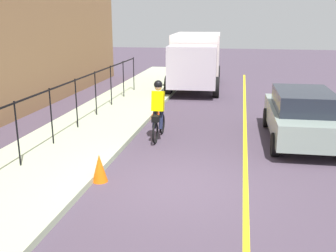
# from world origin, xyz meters

# --- Properties ---
(ground_plane) EXTENTS (80.00, 80.00, 0.00)m
(ground_plane) POSITION_xyz_m (0.00, 0.00, 0.00)
(ground_plane) COLOR #463949
(lane_line_centre) EXTENTS (36.00, 0.12, 0.01)m
(lane_line_centre) POSITION_xyz_m (0.00, -1.60, 0.00)
(lane_line_centre) COLOR yellow
(lane_line_centre) RESTS_ON ground
(sidewalk) EXTENTS (40.00, 3.20, 0.15)m
(sidewalk) POSITION_xyz_m (0.00, 3.40, 0.07)
(sidewalk) COLOR #A6B392
(sidewalk) RESTS_ON ground
(iron_fence) EXTENTS (19.29, 0.04, 1.60)m
(iron_fence) POSITION_xyz_m (1.00, 3.80, 1.33)
(iron_fence) COLOR black
(iron_fence) RESTS_ON sidewalk
(cyclist_lead) EXTENTS (1.71, 0.36, 1.83)m
(cyclist_lead) POSITION_xyz_m (3.29, 1.03, 0.91)
(cyclist_lead) COLOR black
(cyclist_lead) RESTS_ON ground
(patrol_sedan) EXTENTS (4.44, 2.00, 1.58)m
(patrol_sedan) POSITION_xyz_m (3.86, -3.21, 0.82)
(patrol_sedan) COLOR gray
(patrol_sedan) RESTS_ON ground
(box_truck_background) EXTENTS (6.82, 2.80, 2.78)m
(box_truck_background) POSITION_xyz_m (12.68, 0.98, 1.55)
(box_truck_background) COLOR silver
(box_truck_background) RESTS_ON ground
(traffic_cone_near) EXTENTS (0.36, 0.36, 0.60)m
(traffic_cone_near) POSITION_xyz_m (5.81, 1.65, 0.30)
(traffic_cone_near) COLOR #EE500D
(traffic_cone_near) RESTS_ON ground
(traffic_cone_far) EXTENTS (0.36, 0.36, 0.65)m
(traffic_cone_far) POSITION_xyz_m (-0.12, 1.69, 0.33)
(traffic_cone_far) COLOR orange
(traffic_cone_far) RESTS_ON ground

